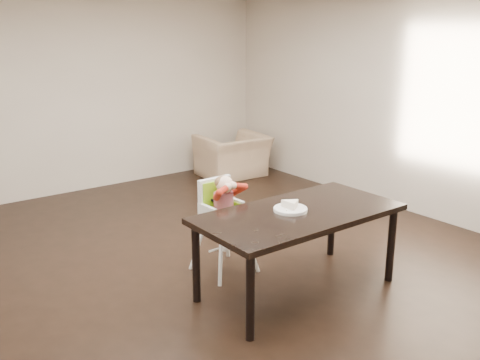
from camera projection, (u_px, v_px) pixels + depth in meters
The scene contains 6 objects.
ground at pixel (220, 276), 5.06m from camera, with size 7.00×7.00×0.00m, color black.
room_walls at pixel (218, 78), 4.55m from camera, with size 6.02×7.02×2.71m.
dining_table at pixel (299, 220), 4.61m from camera, with size 1.80×0.90×0.75m.
high_chair at pixel (222, 204), 5.01m from camera, with size 0.41×0.41×0.95m.
plate at pixel (291, 207), 4.59m from camera, with size 0.33×0.33×0.08m.
armchair at pixel (233, 149), 8.37m from camera, with size 1.00×0.65×0.87m, color tan.
Camera 1 is at (-2.63, -3.80, 2.27)m, focal length 40.00 mm.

